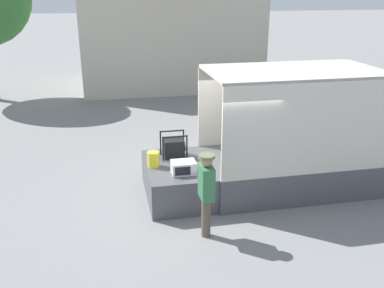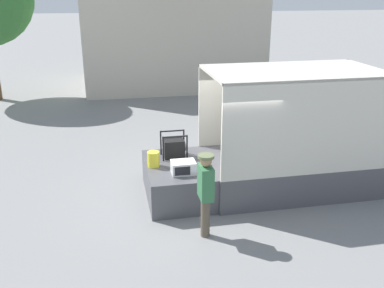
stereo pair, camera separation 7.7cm
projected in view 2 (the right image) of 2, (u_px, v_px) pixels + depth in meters
The scene contains 8 objects.
ground_plane at pixel (208, 193), 10.22m from camera, with size 160.00×160.00×0.00m, color gray.
box_truck at pixel (346, 145), 10.53m from camera, with size 5.85×2.25×2.88m.
tailgate_deck at pixel (178, 180), 9.95m from camera, with size 1.45×2.14×0.80m, color #4C4C51.
microwave at pixel (183, 167), 9.30m from camera, with size 0.52×0.39×0.28m.
portable_generator at pixel (174, 148), 10.18m from camera, with size 0.60×0.46×0.60m.
orange_bucket at pixel (153, 159), 9.65m from camera, with size 0.27×0.27×0.35m.
worker_person at pixel (206, 187), 8.10m from camera, with size 0.31×0.44×1.72m.
house_backdrop at pixel (169, 4), 20.86m from camera, with size 8.70×6.56×7.55m.
Camera 2 is at (-2.16, -8.94, 4.61)m, focal length 40.00 mm.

